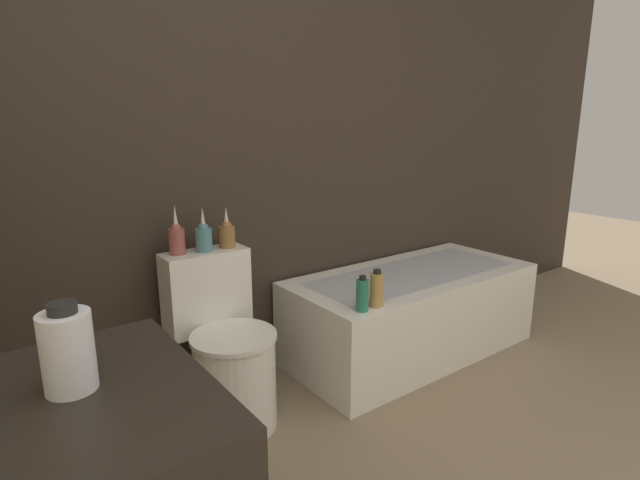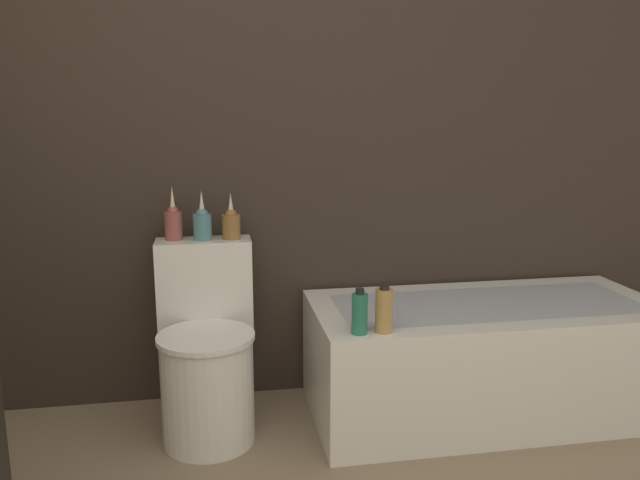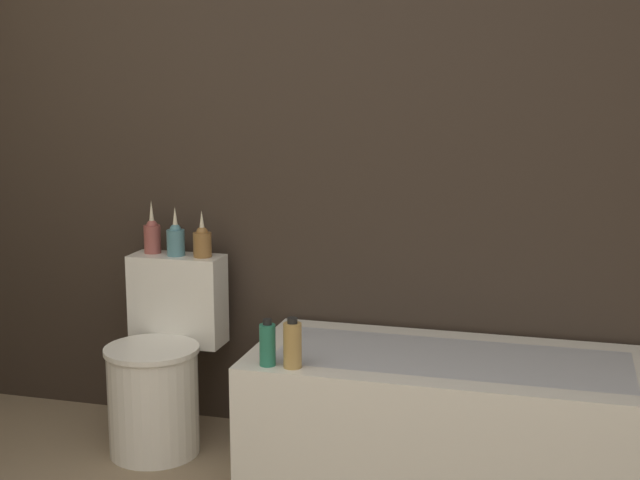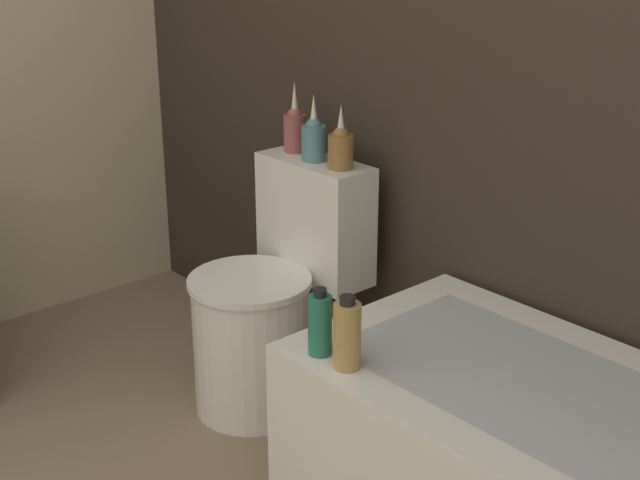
# 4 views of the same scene
# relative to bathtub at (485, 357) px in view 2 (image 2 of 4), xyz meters

# --- Properties ---
(wall_back_tiled) EXTENTS (6.40, 0.06, 2.60)m
(wall_back_tiled) POSITION_rel_bathtub_xyz_m (-0.79, 0.38, 1.06)
(wall_back_tiled) COLOR #332821
(wall_back_tiled) RESTS_ON ground_plane
(bathtub) EXTENTS (1.47, 0.66, 0.48)m
(bathtub) POSITION_rel_bathtub_xyz_m (0.00, 0.00, 0.00)
(bathtub) COLOR white
(bathtub) RESTS_ON ground
(toilet) EXTENTS (0.39, 0.53, 0.75)m
(toilet) POSITION_rel_bathtub_xyz_m (-1.17, 0.02, 0.08)
(toilet) COLOR white
(toilet) RESTS_ON ground
(vase_gold) EXTENTS (0.07, 0.07, 0.22)m
(vase_gold) POSITION_rel_bathtub_xyz_m (-1.28, 0.23, 0.59)
(vase_gold) COLOR #994C47
(vase_gold) RESTS_ON toilet
(vase_silver) EXTENTS (0.07, 0.07, 0.20)m
(vase_silver) POSITION_rel_bathtub_xyz_m (-1.17, 0.20, 0.58)
(vase_silver) COLOR teal
(vase_silver) RESTS_ON toilet
(vase_bronze) EXTENTS (0.07, 0.07, 0.19)m
(vase_bronze) POSITION_rel_bathtub_xyz_m (-1.05, 0.21, 0.58)
(vase_bronze) COLOR olive
(vase_bronze) RESTS_ON toilet
(shampoo_bottle_tall) EXTENTS (0.06, 0.06, 0.17)m
(shampoo_bottle_tall) POSITION_rel_bathtub_xyz_m (-0.62, -0.26, 0.32)
(shampoo_bottle_tall) COLOR #267259
(shampoo_bottle_tall) RESTS_ON bathtub
(shampoo_bottle_short) EXTENTS (0.06, 0.06, 0.18)m
(shampoo_bottle_short) POSITION_rel_bathtub_xyz_m (-0.52, -0.26, 0.32)
(shampoo_bottle_short) COLOR tan
(shampoo_bottle_short) RESTS_ON bathtub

